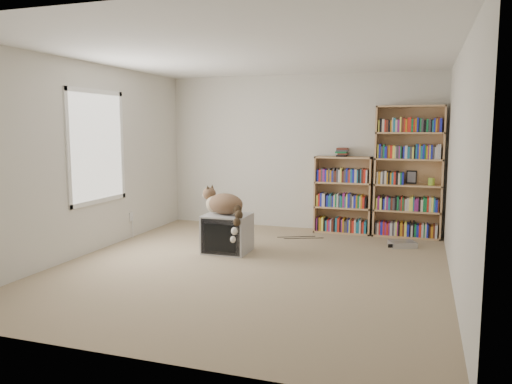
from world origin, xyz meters
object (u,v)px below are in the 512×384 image
(crt_tv, at_px, (228,233))
(cat, at_px, (226,207))
(dvd_player, at_px, (402,244))
(bookcase_tall, at_px, (408,176))
(bookcase_short, at_px, (343,198))

(crt_tv, distance_m, cat, 0.36)
(cat, distance_m, dvd_player, 2.53)
(crt_tv, xyz_separation_m, dvd_player, (2.22, 1.02, -0.21))
(bookcase_tall, relative_size, dvd_player, 5.73)
(dvd_player, bearing_deg, bookcase_short, 119.77)
(bookcase_tall, xyz_separation_m, dvd_player, (-0.02, -0.72, -0.90))
(crt_tv, bearing_deg, bookcase_tall, 36.99)
(cat, relative_size, bookcase_tall, 0.37)
(cat, height_order, dvd_player, cat)
(dvd_player, bearing_deg, cat, -177.30)
(bookcase_short, bearing_deg, dvd_player, -37.09)
(bookcase_tall, distance_m, dvd_player, 1.15)
(dvd_player, bearing_deg, bookcase_tall, 65.06)
(crt_tv, height_order, dvd_player, crt_tv)
(cat, xyz_separation_m, dvd_player, (2.21, 1.07, -0.57))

